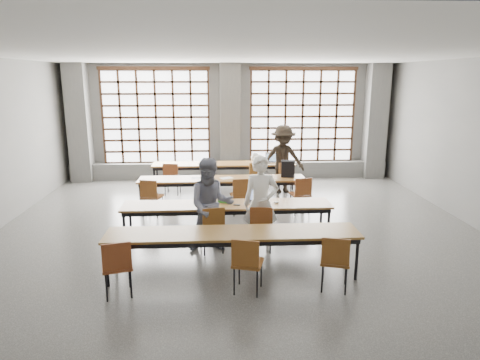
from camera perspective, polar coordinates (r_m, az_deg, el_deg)
name	(u,v)px	position (r m, az deg, el deg)	size (l,w,h in m)	color
floor	(240,241)	(8.40, -0.03, -8.11)	(11.00, 11.00, 0.00)	#484946
ceiling	(240,54)	(7.81, -0.03, 16.47)	(11.00, 11.00, 0.00)	silver
wall_back	(230,122)	(13.37, -1.37, 7.80)	(10.00, 10.00, 0.00)	#62625F
wall_front	(291,311)	(2.71, 6.83, -16.90)	(10.00, 10.00, 0.00)	#62625F
column_left	(79,123)	(13.70, -20.65, 7.08)	(0.60, 0.55, 3.50)	#595957
column_mid	(230,122)	(13.09, -1.33, 7.68)	(0.60, 0.55, 3.50)	#595957
column_right	(375,122)	(13.98, 17.60, 7.43)	(0.60, 0.55, 3.50)	#595957
window_left	(156,117)	(13.39, -11.13, 8.21)	(3.32, 0.12, 3.00)	white
window_right	(302,117)	(13.54, 8.30, 8.38)	(3.32, 0.12, 3.00)	white
sill_ledge	(230,170)	(13.41, -1.30, 1.33)	(9.80, 0.35, 0.50)	#595957
desk_row_a	(224,165)	(12.08, -2.17, 1.95)	(4.00, 0.70, 0.73)	brown
desk_row_b	(222,181)	(10.32, -2.39, -0.10)	(4.00, 0.70, 0.73)	brown
desk_row_c	(227,207)	(8.26, -1.72, -3.63)	(4.00, 0.70, 0.73)	brown
desk_row_d	(233,236)	(6.81, -0.96, -7.45)	(4.00, 0.70, 0.73)	brown
chair_back_left	(172,176)	(11.56, -9.10, 0.59)	(0.47, 0.47, 0.88)	brown
chair_back_mid	(255,174)	(11.54, 1.98, 0.75)	(0.52, 0.52, 0.88)	brown
chair_back_right	(284,174)	(11.64, 5.89, 0.79)	(0.51, 0.51, 0.88)	brown
chair_mid_left	(151,194)	(9.85, -11.79, -1.82)	(0.51, 0.52, 0.88)	brown
chair_mid_centre	(241,193)	(9.75, 0.08, -1.68)	(0.47, 0.47, 0.88)	brown
chair_mid_right	(301,192)	(9.93, 8.19, -1.54)	(0.48, 0.48, 0.88)	brown
chair_front_left	(212,225)	(7.70, -3.70, -5.96)	(0.50, 0.50, 0.88)	brown
chair_front_right	(261,224)	(7.74, 2.83, -5.84)	(0.46, 0.46, 0.88)	brown
chair_near_left	(117,263)	(6.44, -16.08, -10.54)	(0.52, 0.52, 0.88)	brown
chair_near_mid	(247,260)	(6.30, 0.93, -10.56)	(0.52, 0.52, 0.88)	brown
chair_near_right	(335,257)	(6.51, 12.58, -10.05)	(0.52, 0.52, 0.88)	brown
student_male	(261,204)	(7.76, 2.81, -3.15)	(0.64, 0.42, 1.75)	white
student_female	(211,205)	(7.72, -3.86, -3.37)	(0.84, 0.65, 1.72)	#161E44
student_back	(283,159)	(11.68, 5.75, 2.78)	(1.19, 0.69, 1.85)	black
laptop_front	(257,199)	(8.35, 2.23, -2.52)	(0.46, 0.44, 0.26)	silver
laptop_back	(271,160)	(12.27, 4.20, 2.71)	(0.41, 0.37, 0.26)	silver
mouse	(276,202)	(8.29, 4.87, -2.99)	(0.10, 0.06, 0.04)	silver
green_box	(224,200)	(8.30, -2.09, -2.74)	(0.25, 0.09, 0.09)	#328A2D
phone	(237,205)	(8.15, -0.44, -3.33)	(0.13, 0.06, 0.01)	black
paper_sheet_a	(197,178)	(10.36, -5.72, 0.28)	(0.30, 0.21, 0.00)	white
paper_sheet_c	(226,178)	(10.30, -1.84, 0.27)	(0.30, 0.21, 0.00)	white
backpack	(288,169)	(10.45, 6.40, 1.50)	(0.32, 0.20, 0.40)	black
plastic_bag	(255,158)	(12.14, 2.07, 3.01)	(0.26, 0.21, 0.29)	white
red_pouch	(117,263)	(6.53, -16.09, -10.56)	(0.20, 0.08, 0.06)	#A81429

